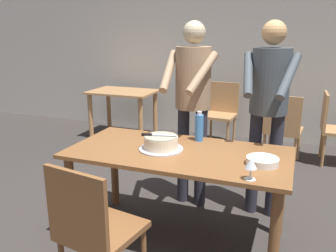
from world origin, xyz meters
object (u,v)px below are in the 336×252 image
(background_table, at_px, (123,101))
(person_cutting_cake, at_px, (193,94))
(background_chair_2, at_px, (334,126))
(water_bottle, at_px, (199,127))
(main_dining_table, at_px, (178,164))
(person_standing_beside, at_px, (269,99))
(plate_stack, at_px, (262,161))
(chair_near_side, at_px, (94,227))
(cake_knife, at_px, (152,135))
(background_chair_0, at_px, (221,111))
(cake_on_platter, at_px, (161,143))
(background_chair_3, at_px, (282,127))
(wine_glass_near, at_px, (251,164))

(background_table, bearing_deg, person_cutting_cake, -46.29)
(background_chair_2, bearing_deg, water_bottle, -121.31)
(main_dining_table, bearing_deg, person_standing_beside, 48.24)
(background_chair_2, bearing_deg, plate_stack, -105.42)
(person_standing_beside, bearing_deg, background_table, 143.83)
(chair_near_side, bearing_deg, plate_stack, 39.38)
(person_standing_beside, xyz_separation_m, background_chair_2, (0.68, 1.61, -0.58))
(cake_knife, relative_size, background_chair_0, 0.30)
(main_dining_table, bearing_deg, chair_near_side, -108.36)
(water_bottle, bearing_deg, chair_near_side, -107.15)
(person_cutting_cake, bearing_deg, cake_on_platter, -94.55)
(cake_on_platter, distance_m, background_chair_0, 2.63)
(main_dining_table, xyz_separation_m, background_chair_2, (1.27, 2.26, -0.15))
(plate_stack, bearing_deg, background_chair_2, 74.58)
(water_bottle, xyz_separation_m, background_chair_2, (1.19, 1.96, -0.37))
(background_chair_3, bearing_deg, person_cutting_cake, -119.12)
(chair_near_side, bearing_deg, main_dining_table, 71.64)
(cake_on_platter, bearing_deg, cake_knife, -166.92)
(water_bottle, height_order, background_chair_0, water_bottle)
(background_chair_2, xyz_separation_m, background_chair_3, (-0.60, -0.29, 0.00))
(plate_stack, bearing_deg, water_bottle, 146.74)
(main_dining_table, distance_m, person_standing_beside, 0.98)
(main_dining_table, height_order, background_chair_0, background_chair_0)
(chair_near_side, bearing_deg, background_chair_2, 63.38)
(person_cutting_cake, bearing_deg, background_chair_0, 94.28)
(water_bottle, distance_m, background_chair_3, 1.81)
(background_table, bearing_deg, background_chair_2, -1.44)
(cake_on_platter, bearing_deg, background_chair_2, 58.46)
(background_table, distance_m, background_chair_2, 2.99)
(person_cutting_cake, height_order, background_chair_3, person_cutting_cake)
(person_standing_beside, xyz_separation_m, background_chair_3, (0.09, 1.32, -0.58))
(background_table, bearing_deg, cake_knife, -57.39)
(person_cutting_cake, bearing_deg, wine_glass_near, -55.29)
(chair_near_side, relative_size, background_chair_2, 1.00)
(main_dining_table, bearing_deg, cake_on_platter, -171.88)
(cake_knife, xyz_separation_m, water_bottle, (0.28, 0.34, -0.00))
(main_dining_table, bearing_deg, background_chair_3, 71.25)
(cake_knife, distance_m, chair_near_side, 0.84)
(wine_glass_near, xyz_separation_m, person_cutting_cake, (-0.67, 0.96, 0.22))
(wine_glass_near, height_order, person_cutting_cake, person_cutting_cake)
(person_cutting_cake, bearing_deg, background_chair_3, 60.88)
(main_dining_table, distance_m, background_table, 2.91)
(plate_stack, xyz_separation_m, water_bottle, (-0.55, 0.36, 0.09))
(person_cutting_cake, distance_m, background_chair_0, 2.06)
(background_table, bearing_deg, wine_glass_near, -49.27)
(main_dining_table, height_order, cake_on_platter, cake_on_platter)
(person_cutting_cake, xyz_separation_m, background_chair_2, (1.35, 1.64, -0.58))
(chair_near_side, bearing_deg, background_chair_3, 71.36)
(background_chair_0, height_order, background_chair_2, same)
(plate_stack, distance_m, wine_glass_near, 0.30)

